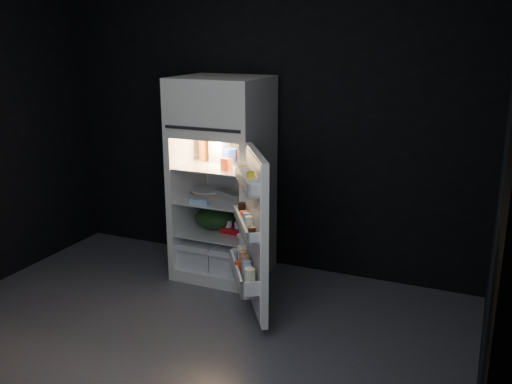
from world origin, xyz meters
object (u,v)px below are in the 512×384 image
at_px(fridge_door, 253,234).
at_px(egg_carton, 230,196).
at_px(milk_jug, 219,149).
at_px(yogurt_tray, 234,230).
at_px(refrigerator, 224,171).

height_order(fridge_door, egg_carton, fridge_door).
bearing_deg(milk_jug, egg_carton, -26.27).
distance_m(milk_jug, yogurt_tray, 0.73).
bearing_deg(refrigerator, egg_carton, -35.85).
relative_size(egg_carton, yogurt_tray, 1.39).
relative_size(refrigerator, milk_jug, 7.42).
bearing_deg(refrigerator, milk_jug, 149.42).
distance_m(egg_carton, yogurt_tray, 0.31).
bearing_deg(fridge_door, egg_carton, 128.05).
distance_m(refrigerator, yogurt_tray, 0.53).
bearing_deg(fridge_door, milk_jug, 131.26).
height_order(fridge_door, milk_jug, fridge_door).
height_order(refrigerator, fridge_door, refrigerator).
bearing_deg(refrigerator, yogurt_tray, -30.90).
distance_m(fridge_door, milk_jug, 1.07).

